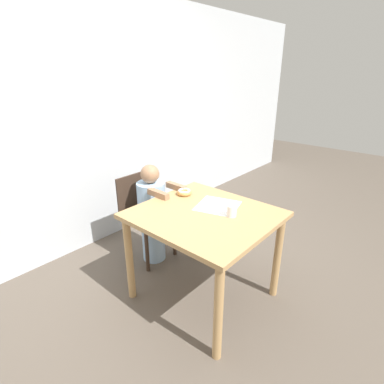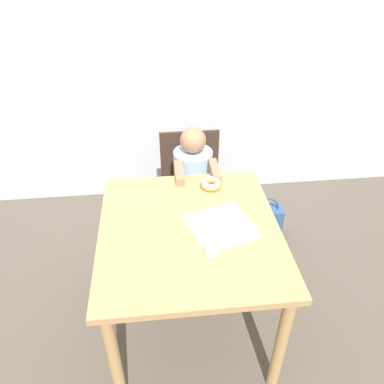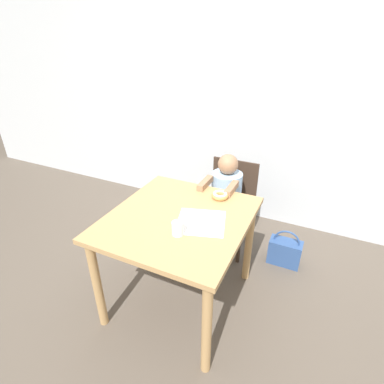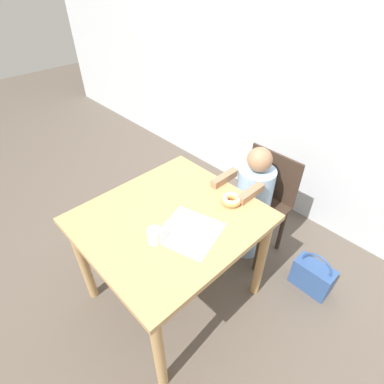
% 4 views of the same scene
% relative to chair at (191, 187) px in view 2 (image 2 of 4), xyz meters
% --- Properties ---
extents(ground_plane, '(12.00, 12.00, 0.00)m').
position_rel_chair_xyz_m(ground_plane, '(-0.10, -0.81, -0.46)').
color(ground_plane, brown).
extents(wall_back, '(8.00, 0.05, 2.50)m').
position_rel_chair_xyz_m(wall_back, '(-0.10, 0.64, 0.79)').
color(wall_back, silver).
rests_on(wall_back, ground_plane).
extents(dining_table, '(0.91, 0.99, 0.77)m').
position_rel_chair_xyz_m(dining_table, '(-0.10, -0.81, 0.20)').
color(dining_table, tan).
rests_on(dining_table, ground_plane).
extents(chair, '(0.43, 0.38, 0.84)m').
position_rel_chair_xyz_m(chair, '(0.00, 0.00, 0.00)').
color(chair, '#38281E').
rests_on(chair, ground_plane).
extents(child_figure, '(0.27, 0.46, 0.97)m').
position_rel_chair_xyz_m(child_figure, '(0.00, -0.11, 0.03)').
color(child_figure, '#99BCE0').
rests_on(child_figure, ground_plane).
extents(donut, '(0.12, 0.12, 0.05)m').
position_rel_chair_xyz_m(donut, '(0.07, -0.46, 0.33)').
color(donut, tan).
rests_on(donut, dining_table).
extents(napkin, '(0.38, 0.38, 0.00)m').
position_rel_chair_xyz_m(napkin, '(0.07, -0.81, 0.31)').
color(napkin, white).
rests_on(napkin, dining_table).
extents(handbag, '(0.28, 0.14, 0.35)m').
position_rel_chair_xyz_m(handbag, '(0.56, -0.05, -0.33)').
color(handbag, '#2D4C84').
rests_on(handbag, ground_plane).
extents(cup, '(0.07, 0.07, 0.09)m').
position_rel_chair_xyz_m(cup, '(-0.01, -0.99, 0.35)').
color(cup, white).
rests_on(cup, dining_table).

